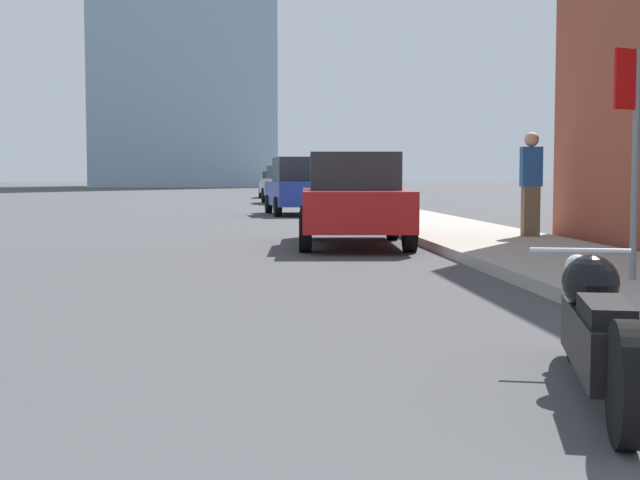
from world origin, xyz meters
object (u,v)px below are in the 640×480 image
object	(u,v)px
parked_car_blue	(300,187)
stop_sign	(636,124)
parked_car_silver	(286,184)
pedestrian	(531,182)
motorcycle	(595,328)
parked_car_white	(277,184)
parked_car_red	(353,199)

from	to	relation	value
parked_car_blue	stop_sign	world-z (taller)	stop_sign
parked_car_blue	parked_car_silver	xyz separation A→B (m)	(0.05, 11.91, -0.01)
pedestrian	motorcycle	bearing A→B (deg)	-105.97
parked_car_blue	parked_car_white	size ratio (longest dim) A/B	0.94
parked_car_blue	stop_sign	size ratio (longest dim) A/B	1.81
parked_car_white	stop_sign	bearing A→B (deg)	-84.12
motorcycle	parked_car_blue	bearing A→B (deg)	105.21
parked_car_red	stop_sign	xyz separation A→B (m)	(2.09, -6.66, 0.92)
motorcycle	stop_sign	size ratio (longest dim) A/B	1.05
stop_sign	parked_car_silver	bearing A→B (deg)	94.17
motorcycle	parked_car_white	xyz separation A→B (m)	(-0.36, 46.25, 0.39)
parked_car_white	stop_sign	world-z (taller)	stop_sign
stop_sign	parked_car_white	bearing A→B (deg)	93.18
motorcycle	parked_car_blue	distance (m)	23.23
parked_car_red	parked_car_blue	xyz separation A→B (m)	(-0.22, 12.54, 0.07)
parked_car_red	parked_car_white	bearing A→B (deg)	93.95
stop_sign	motorcycle	bearing A→B (deg)	-116.32
stop_sign	parked_car_blue	bearing A→B (deg)	96.87
motorcycle	parked_car_white	distance (m)	46.25
parked_car_silver	stop_sign	bearing A→B (deg)	-91.58
parked_car_red	parked_car_blue	size ratio (longest dim) A/B	1.10
parked_car_silver	pedestrian	size ratio (longest dim) A/B	2.35
motorcycle	pedestrian	size ratio (longest dim) A/B	1.33
parked_car_red	pedestrian	bearing A→B (deg)	1.77
parked_car_silver	stop_sign	distance (m)	31.20
parked_car_red	pedestrian	world-z (taller)	pedestrian
parked_car_white	parked_car_blue	bearing A→B (deg)	-87.21
parked_car_blue	pedestrian	distance (m)	13.07
motorcycle	parked_car_blue	xyz separation A→B (m)	(-0.32, 23.22, 0.50)
pedestrian	stop_sign	bearing A→B (deg)	-98.99
parked_car_white	pedestrian	size ratio (longest dim) A/B	2.44
parked_car_silver	pedestrian	xyz separation A→B (m)	(3.30, -24.54, 0.24)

